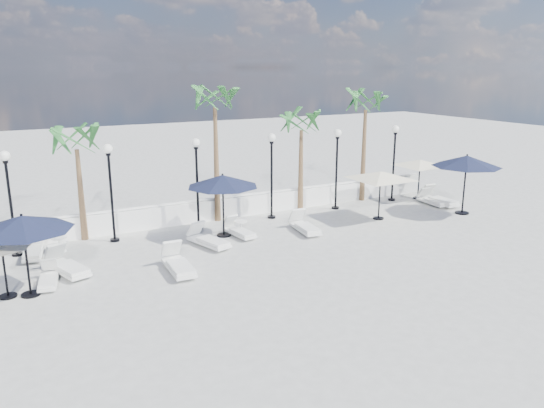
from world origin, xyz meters
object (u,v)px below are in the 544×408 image
lounger_1 (33,250)px  lounger_4 (239,231)px  lounger_5 (208,240)px  parasol_cream_sq_b (420,160)px  lounger_0 (67,266)px  lounger_2 (178,264)px  lounger_8 (439,199)px  parasol_cream_small (1,242)px  parasol_cream_sq_a (381,172)px  lounger_7 (432,200)px  parasol_navy_left (22,224)px  parasol_navy_mid (223,181)px  lounger_3 (48,279)px  lounger_6 (305,226)px  parasol_navy_right (467,161)px

lounger_1 → lounger_4: size_ratio=1.04×
lounger_5 → parasol_cream_sq_b: size_ratio=0.48×
lounger_0 → lounger_1: (-0.85, 2.31, -0.03)m
lounger_2 → lounger_8: lounger_8 is taller
parasol_cream_small → lounger_0: bearing=31.5°
lounger_4 → parasol_cream_sq_a: size_ratio=0.39×
lounger_1 → lounger_4: (7.56, -1.32, -0.01)m
lounger_7 → parasol_cream_sq_a: parasol_cream_sq_a is taller
lounger_1 → lounger_4: bearing=-0.2°
parasol_cream_sq_a → lounger_0: bearing=-178.6°
lounger_4 → parasol_navy_left: size_ratio=0.64×
lounger_0 → lounger_5: (5.16, 0.41, -0.01)m
parasol_navy_mid → parasol_cream_sq_a: size_ratio=0.60×
lounger_0 → lounger_1: lounger_0 is taller
lounger_2 → lounger_3: bearing=170.1°
lounger_3 → parasol_navy_left: bearing=-123.2°
lounger_6 → lounger_5: bearing=-175.7°
lounger_3 → lounger_7: 18.06m
lounger_5 → parasol_cream_sq_b: parasol_cream_sq_b is taller
lounger_1 → lounger_5: (6.01, -1.90, 0.02)m
lounger_6 → lounger_7: 8.01m
lounger_8 → parasol_navy_mid: (-11.44, 0.37, 2.00)m
lounger_6 → parasol_navy_mid: size_ratio=0.72×
parasol_navy_mid → parasol_cream_sq_a: bearing=-8.0°
parasol_navy_mid → lounger_7: bearing=-1.2°
lounger_0 → lounger_4: bearing=-9.9°
parasol_navy_right → parasol_cream_sq_a: (-4.04, 1.12, -0.30)m
lounger_2 → lounger_7: lounger_2 is taller
lounger_2 → lounger_4: bearing=39.5°
lounger_5 → lounger_7: 12.18m
lounger_2 → lounger_8: bearing=12.5°
lounger_2 → lounger_6: bearing=19.1°
lounger_8 → lounger_3: bearing=-173.2°
lounger_1 → lounger_7: (18.17, -1.23, -0.00)m
parasol_cream_sq_a → parasol_cream_small: parasol_cream_sq_a is taller
lounger_3 → parasol_cream_sq_b: 18.63m
lounger_6 → lounger_8: (8.27, 0.73, 0.02)m
lounger_8 → parasol_cream_small: size_ratio=1.08×
parasol_cream_sq_a → parasol_navy_left: bearing=-173.6°
lounger_3 → parasol_cream_sq_b: parasol_cream_sq_b is taller
lounger_0 → parasol_navy_left: 2.66m
lounger_3 → parasol_navy_mid: 7.42m
lounger_5 → parasol_cream_sq_b: (12.46, 2.01, 1.78)m
lounger_4 → lounger_8: size_ratio=0.84×
lounger_2 → lounger_3: lounger_2 is taller
lounger_1 → lounger_7: 18.21m
parasol_navy_right → lounger_0: bearing=177.4°
lounger_1 → lounger_5: 6.30m
lounger_3 → parasol_cream_small: size_ratio=0.83×
lounger_2 → parasol_navy_right: (14.05, 0.78, 2.20)m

